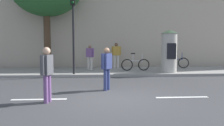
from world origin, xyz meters
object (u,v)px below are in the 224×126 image
(pedestrian_tallest, at_px, (107,65))
(poster_column, at_px, (169,51))
(bicycle_leaning, at_px, (175,62))
(pedestrian_in_dark_shirt, at_px, (116,53))
(pedestrian_in_red_top, at_px, (47,70))
(bicycle_upright, at_px, (135,64))
(pedestrian_near_pole, at_px, (90,55))
(traffic_light, at_px, (73,19))

(pedestrian_tallest, bearing_deg, poster_column, 48.93)
(pedestrian_tallest, bearing_deg, bicycle_leaning, 53.29)
(bicycle_leaning, bearing_deg, pedestrian_in_dark_shirt, 176.58)
(poster_column, height_order, pedestrian_tallest, poster_column)
(bicycle_leaning, bearing_deg, pedestrian_in_red_top, -129.04)
(pedestrian_in_dark_shirt, xyz_separation_m, bicycle_upright, (1.05, -1.61, -0.62))
(poster_column, height_order, pedestrian_near_pole, poster_column)
(pedestrian_in_red_top, bearing_deg, pedestrian_in_dark_shirt, 71.79)
(pedestrian_in_dark_shirt, height_order, bicycle_upright, pedestrian_in_dark_shirt)
(bicycle_leaning, xyz_separation_m, bicycle_upright, (-2.98, -1.37, 0.00))
(poster_column, distance_m, pedestrian_near_pole, 5.00)
(bicycle_leaning, relative_size, bicycle_upright, 0.97)
(traffic_light, xyz_separation_m, pedestrian_near_pole, (0.83, 2.44, -2.05))
(pedestrian_in_red_top, distance_m, bicycle_leaning, 11.00)
(traffic_light, distance_m, pedestrian_tallest, 4.68)
(pedestrian_in_dark_shirt, bearing_deg, traffic_light, -129.77)
(bicycle_leaning, bearing_deg, poster_column, -116.84)
(pedestrian_tallest, xyz_separation_m, pedestrian_in_dark_shirt, (0.96, 6.94, 0.18))
(pedestrian_tallest, relative_size, pedestrian_in_dark_shirt, 0.98)
(poster_column, relative_size, pedestrian_in_red_top, 1.43)
(pedestrian_in_red_top, bearing_deg, traffic_light, 87.00)
(pedestrian_in_dark_shirt, height_order, bicycle_leaning, pedestrian_in_dark_shirt)
(pedestrian_in_red_top, height_order, bicycle_upright, pedestrian_in_red_top)
(bicycle_upright, bearing_deg, traffic_light, -157.64)
(poster_column, height_order, bicycle_upright, poster_column)
(poster_column, bearing_deg, bicycle_upright, 152.77)
(pedestrian_tallest, height_order, bicycle_upright, pedestrian_tallest)
(poster_column, relative_size, pedestrian_tallest, 1.47)
(pedestrian_near_pole, bearing_deg, bicycle_leaning, 4.29)
(pedestrian_in_dark_shirt, bearing_deg, poster_column, -41.63)
(pedestrian_in_red_top, bearing_deg, poster_column, 47.27)
(traffic_light, bearing_deg, pedestrian_tallest, -66.94)
(pedestrian_in_dark_shirt, bearing_deg, bicycle_upright, -56.90)
(traffic_light, height_order, pedestrian_in_red_top, traffic_light)
(pedestrian_in_dark_shirt, distance_m, bicycle_upright, 2.03)
(pedestrian_in_red_top, height_order, pedestrian_in_dark_shirt, pedestrian_in_dark_shirt)
(traffic_light, xyz_separation_m, poster_column, (5.46, 0.56, -1.74))
(traffic_light, height_order, pedestrian_in_dark_shirt, traffic_light)
(pedestrian_tallest, bearing_deg, bicycle_upright, 69.30)
(traffic_light, height_order, poster_column, traffic_light)
(poster_column, bearing_deg, pedestrian_in_red_top, -132.73)
(bicycle_leaning, bearing_deg, bicycle_upright, -155.28)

